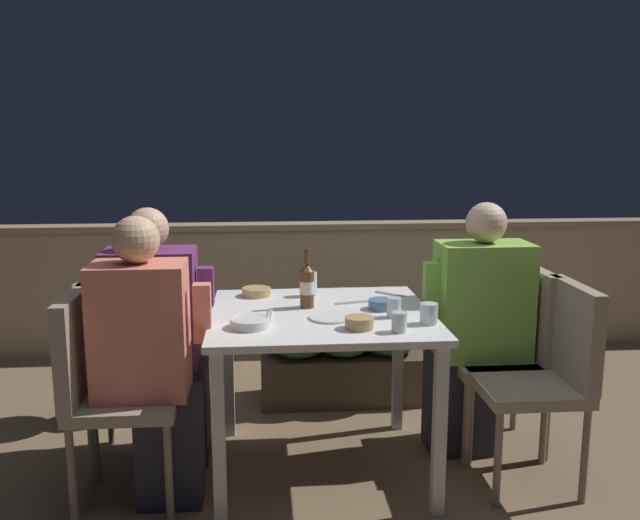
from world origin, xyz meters
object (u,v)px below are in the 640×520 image
person_purple_stripe (160,337)px  chair_right_near (550,364)px  potted_plant (95,346)px  chair_left_near (101,378)px  person_green_blouse (474,329)px  person_coral_top (151,361)px  beer_bottle (307,285)px  chair_left_far (117,350)px  chair_right_far (514,340)px

person_purple_stripe → chair_right_near: person_purple_stripe is taller
person_purple_stripe → potted_plant: bearing=131.0°
chair_left_near → person_green_blouse: 1.70m
chair_left_near → person_coral_top: bearing=-0.0°
chair_left_near → chair_right_near: 1.89m
person_coral_top → beer_bottle: 0.75m
chair_left_near → person_green_blouse: bearing=11.9°
chair_right_near → beer_bottle: 1.11m
person_coral_top → chair_left_far: person_coral_top is taller
chair_right_far → potted_plant: size_ratio=1.33×
beer_bottle → person_green_blouse: bearing=5.2°
chair_right_near → beer_bottle: size_ratio=3.31×
person_green_blouse → person_coral_top: bearing=-166.5°
beer_bottle → chair_right_far: bearing=4.1°
chair_left_far → potted_plant: chair_left_far is taller
chair_left_near → person_purple_stripe: (0.19, 0.37, 0.06)m
chair_left_far → beer_bottle: (0.87, -0.09, 0.31)m
person_green_blouse → beer_bottle: bearing=-174.8°
person_coral_top → person_purple_stripe: person_coral_top is taller
potted_plant → chair_left_far: bearing=-65.6°
person_green_blouse → potted_plant: bearing=165.3°
chair_right_near → person_green_blouse: bearing=123.1°
chair_left_near → chair_left_far: 0.37m
person_coral_top → chair_left_far: size_ratio=1.35×
person_green_blouse → chair_left_far: bearing=179.5°
chair_left_near → chair_right_far: 1.90m
person_green_blouse → chair_right_far: bearing=0.0°
person_green_blouse → potted_plant: 1.97m
person_coral_top → chair_left_far: (-0.21, 0.37, -0.06)m
chair_left_near → potted_plant: (-0.23, 0.85, -0.13)m
chair_right_near → person_purple_stripe: bearing=167.9°
person_coral_top → potted_plant: (-0.43, 0.85, -0.20)m
chair_left_near → person_purple_stripe: size_ratio=0.75×
chair_left_near → chair_left_far: (-0.01, 0.37, 0.00)m
person_coral_top → potted_plant: size_ratio=1.80×
chair_left_far → beer_bottle: size_ratio=3.31×
person_purple_stripe → beer_bottle: size_ratio=4.44×
chair_left_near → person_coral_top: size_ratio=0.74×
person_coral_top → chair_left_near: bearing=180.0°
person_purple_stripe → chair_right_near: bearing=-12.1°
chair_right_far → person_coral_top: bearing=-168.1°
chair_right_far → person_green_blouse: person_green_blouse is taller
chair_left_far → beer_bottle: 0.93m
person_coral_top → chair_right_far: (1.66, 0.35, -0.06)m
chair_left_far → person_purple_stripe: 0.21m
person_purple_stripe → person_green_blouse: person_green_blouse is taller
person_purple_stripe → chair_right_far: person_purple_stripe is taller
chair_left_far → chair_right_near: same height
chair_left_far → chair_right_far: 1.88m
chair_left_near → chair_right_near: bearing=0.0°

